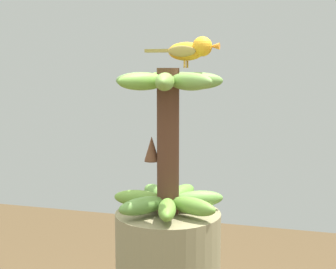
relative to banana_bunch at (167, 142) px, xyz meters
The scene contains 2 objects.
banana_bunch is the anchor object (origin of this frame).
perched_bird 0.23m from the banana_bunch, 116.38° to the left, with size 0.05×0.18×0.07m.
Camera 1 is at (1.12, 0.32, 1.69)m, focal length 52.28 mm.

